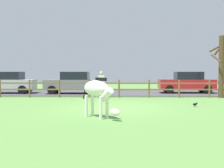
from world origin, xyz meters
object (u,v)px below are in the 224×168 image
at_px(zebra, 98,91).
at_px(parked_car_grey, 74,82).
at_px(parked_car_silver, 7,82).
at_px(bare_tree, 221,64).
at_px(crow_on_grass, 195,104).
at_px(parked_car_red, 187,82).
at_px(visitor_near_fence, 101,83).

distance_m(zebra, parked_car_grey, 10.92).
bearing_deg(parked_car_silver, zebra, -55.83).
distance_m(bare_tree, parked_car_grey, 10.00).
xyz_separation_m(bare_tree, parked_car_grey, (-9.56, 2.66, -1.23)).
bearing_deg(zebra, bare_tree, 48.32).
height_order(crow_on_grass, parked_car_red, parked_car_red).
height_order(bare_tree, crow_on_grass, bare_tree).
height_order(crow_on_grass, visitor_near_fence, visitor_near_fence).
bearing_deg(zebra, visitor_near_fence, 92.33).
relative_size(zebra, crow_on_grass, 7.11).
xyz_separation_m(parked_car_red, visitor_near_fence, (-6.09, -4.03, 0.06)).
bearing_deg(parked_car_grey, zebra, -76.95).
distance_m(crow_on_grass, parked_car_grey, 10.03).
xyz_separation_m(parked_car_silver, visitor_near_fence, (7.04, -3.47, 0.06)).
bearing_deg(visitor_near_fence, crow_on_grass, -42.40).
relative_size(crow_on_grass, parked_car_silver, 0.05).
relative_size(zebra, parked_car_grey, 0.38).
bearing_deg(bare_tree, visitor_near_fence, -175.14).
relative_size(parked_car_red, visitor_near_fence, 2.46).
bearing_deg(parked_car_silver, parked_car_red, 2.43).
bearing_deg(parked_car_silver, bare_tree, -11.13).
distance_m(zebra, parked_car_silver, 13.07).
relative_size(crow_on_grass, parked_car_red, 0.05).
xyz_separation_m(bare_tree, crow_on_grass, (-2.87, -4.77, -1.94)).
relative_size(zebra, parked_car_silver, 0.38).
height_order(parked_car_grey, visitor_near_fence, visitor_near_fence).
bearing_deg(bare_tree, zebra, -131.68).
bearing_deg(parked_car_grey, parked_car_red, 5.09).
height_order(bare_tree, parked_car_silver, bare_tree).
bearing_deg(parked_car_red, visitor_near_fence, -146.52).
bearing_deg(parked_car_silver, parked_car_grey, -2.09).
bearing_deg(bare_tree, parked_car_silver, 168.87).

